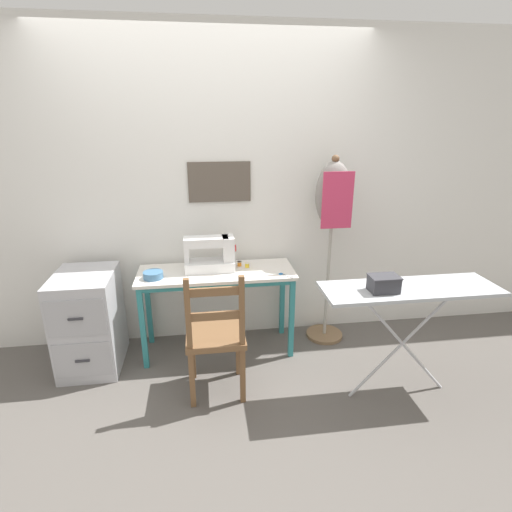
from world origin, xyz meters
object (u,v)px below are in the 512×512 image
object	(u,v)px
thread_spool_near_machine	(239,264)
ironing_board	(409,293)
filing_cabinet	(89,321)
sewing_machine	(212,255)
wooden_chair	(216,337)
dress_form	(332,209)
scissors	(284,275)
fabric_bowl	(153,275)
thread_spool_mid_table	(247,265)
storage_box	(384,284)

from	to	relation	value
thread_spool_near_machine	ironing_board	world-z (taller)	ironing_board
filing_cabinet	ironing_board	bearing A→B (deg)	-16.55
sewing_machine	wooden_chair	size ratio (longest dim) A/B	0.43
thread_spool_near_machine	ironing_board	distance (m)	1.33
wooden_chair	filing_cabinet	world-z (taller)	wooden_chair
dress_form	ironing_board	xyz separation A→B (m)	(0.28, -0.81, -0.39)
thread_spool_near_machine	scissors	bearing A→B (deg)	-36.47
fabric_bowl	wooden_chair	xyz separation A→B (m)	(0.44, -0.48, -0.29)
wooden_chair	dress_form	distance (m)	1.37
thread_spool_mid_table	ironing_board	world-z (taller)	ironing_board
sewing_machine	thread_spool_mid_table	xyz separation A→B (m)	(0.28, 0.02, -0.11)
thread_spool_near_machine	thread_spool_mid_table	xyz separation A→B (m)	(0.06, -0.04, 0.00)
thread_spool_near_machine	filing_cabinet	bearing A→B (deg)	-171.94
dress_form	storage_box	bearing A→B (deg)	-84.93
thread_spool_mid_table	wooden_chair	distance (m)	0.73
scissors	ironing_board	size ratio (longest dim) A/B	0.10
dress_form	ironing_board	size ratio (longest dim) A/B	1.37
fabric_bowl	thread_spool_near_machine	xyz separation A→B (m)	(0.67, 0.17, -0.01)
fabric_bowl	thread_spool_mid_table	distance (m)	0.74
thread_spool_mid_table	fabric_bowl	bearing A→B (deg)	-170.31
sewing_machine	thread_spool_near_machine	bearing A→B (deg)	14.33
wooden_chair	scissors	bearing A→B (deg)	36.10
scissors	thread_spool_mid_table	world-z (taller)	thread_spool_mid_table
fabric_bowl	scissors	world-z (taller)	fabric_bowl
sewing_machine	thread_spool_mid_table	distance (m)	0.30
wooden_chair	dress_form	size ratio (longest dim) A/B	0.59
sewing_machine	dress_form	world-z (taller)	dress_form
thread_spool_mid_table	dress_form	bearing A→B (deg)	2.19
fabric_bowl	dress_form	world-z (taller)	dress_form
thread_spool_mid_table	filing_cabinet	size ratio (longest dim) A/B	0.06
sewing_machine	thread_spool_mid_table	bearing A→B (deg)	3.28
ironing_board	thread_spool_mid_table	bearing A→B (deg)	141.20
thread_spool_mid_table	storage_box	size ratio (longest dim) A/B	0.23
thread_spool_near_machine	wooden_chair	distance (m)	0.74
storage_box	dress_form	bearing A→B (deg)	95.07
thread_spool_mid_table	wooden_chair	world-z (taller)	wooden_chair
dress_form	sewing_machine	bearing A→B (deg)	-177.50
scissors	dress_form	world-z (taller)	dress_form
sewing_machine	fabric_bowl	world-z (taller)	sewing_machine
sewing_machine	thread_spool_mid_table	size ratio (longest dim) A/B	9.59
thread_spool_near_machine	storage_box	xyz separation A→B (m)	(0.83, -0.86, 0.15)
filing_cabinet	thread_spool_mid_table	bearing A→B (deg)	5.85
ironing_board	storage_box	world-z (taller)	storage_box
thread_spool_near_machine	storage_box	size ratio (longest dim) A/B	0.22
scissors	thread_spool_near_machine	world-z (taller)	thread_spool_near_machine
fabric_bowl	thread_spool_mid_table	bearing A→B (deg)	9.69
dress_form	storage_box	size ratio (longest dim) A/B	8.52
storage_box	scissors	bearing A→B (deg)	129.09
scissors	storage_box	distance (m)	0.82
wooden_chair	storage_box	world-z (taller)	wooden_chair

